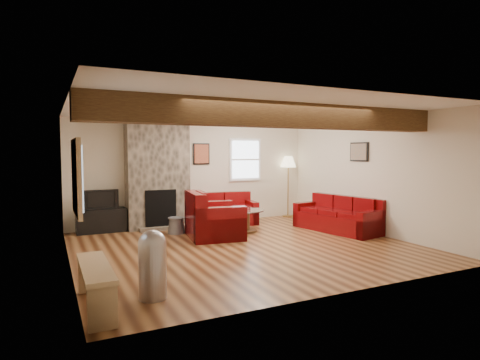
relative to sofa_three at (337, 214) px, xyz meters
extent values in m
plane|color=#512A15|center=(-2.48, -0.41, -0.38)|extent=(8.00, 8.00, 0.00)
plane|color=white|center=(-2.48, -0.41, 2.12)|extent=(8.00, 8.00, 0.00)
plane|color=beige|center=(-2.48, 2.34, 0.87)|extent=(8.00, 0.00, 8.00)
plane|color=beige|center=(-2.48, -3.16, 0.87)|extent=(8.00, 0.00, 8.00)
plane|color=beige|center=(-5.48, -0.41, 0.87)|extent=(0.00, 7.50, 7.50)
plane|color=beige|center=(0.52, -0.41, 0.87)|extent=(0.00, 7.50, 7.50)
cube|color=#331C0F|center=(-2.48, -1.66, 1.93)|extent=(6.00, 0.36, 0.38)
cube|color=#3A352D|center=(-3.48, 2.09, 0.87)|extent=(1.40, 0.50, 2.50)
cube|color=black|center=(-3.48, 1.84, 0.07)|extent=(0.70, 0.06, 0.90)
cube|color=#3A352D|center=(-3.48, 1.79, -0.34)|extent=(1.00, 0.25, 0.08)
cylinder|color=#462C16|center=(-1.93, 0.86, -0.36)|extent=(0.66, 0.66, 0.04)
cylinder|color=#462C16|center=(-1.93, 0.86, -0.16)|extent=(0.35, 0.35, 0.44)
cylinder|color=white|center=(-1.93, 0.86, 0.10)|extent=(1.00, 1.00, 0.02)
cube|color=maroon|center=(-1.93, 0.86, 0.12)|extent=(0.28, 0.20, 0.03)
cube|color=black|center=(-4.73, 2.12, -0.12)|extent=(1.03, 0.41, 0.51)
imported|color=black|center=(-4.73, 2.12, 0.35)|extent=(0.73, 0.10, 0.42)
cylinder|color=#AD8948|center=(0.08, 2.14, -0.36)|extent=(0.29, 0.29, 0.03)
cylinder|color=#AD8948|center=(0.08, 2.14, 0.35)|extent=(0.03, 0.03, 1.47)
cone|color=#FFF1C1|center=(0.08, 2.14, 1.11)|extent=(0.42, 0.42, 0.29)
camera|label=1|loc=(-5.76, -6.97, 1.37)|focal=30.00mm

